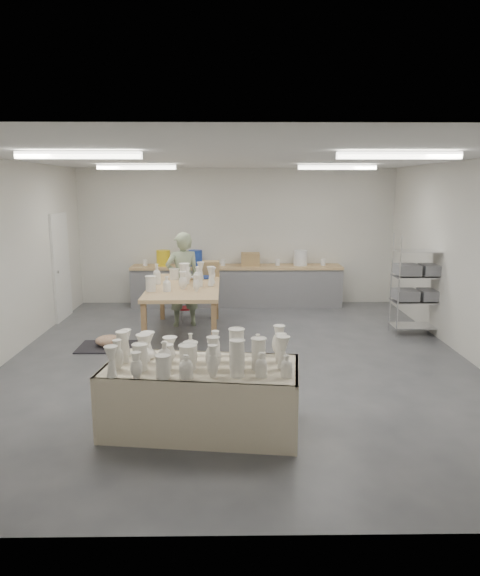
{
  "coord_description": "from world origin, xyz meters",
  "views": [
    {
      "loc": [
        -0.07,
        -7.44,
        2.59
      ],
      "look_at": [
        0.03,
        0.37,
        1.05
      ],
      "focal_mm": 32.0,
      "sensor_mm": 36.0,
      "label": 1
    }
  ],
  "objects_px": {
    "work_table": "(187,284)",
    "potter": "(183,280)",
    "red_stool": "(185,309)",
    "drying_table": "(202,392)"
  },
  "relations": [
    {
      "from": "work_table",
      "to": "red_stool",
      "type": "height_order",
      "value": "work_table"
    },
    {
      "from": "work_table",
      "to": "potter",
      "type": "relative_size",
      "value": 1.38
    },
    {
      "from": "drying_table",
      "to": "red_stool",
      "type": "bearing_deg",
      "value": 104.5
    },
    {
      "from": "red_stool",
      "to": "work_table",
      "type": "bearing_deg",
      "value": -81.35
    },
    {
      "from": "work_table",
      "to": "red_stool",
      "type": "distance_m",
      "value": 1.08
    },
    {
      "from": "work_table",
      "to": "potter",
      "type": "distance_m",
      "value": 0.59
    },
    {
      "from": "drying_table",
      "to": "work_table",
      "type": "relative_size",
      "value": 0.89
    },
    {
      "from": "work_table",
      "to": "potter",
      "type": "height_order",
      "value": "potter"
    },
    {
      "from": "potter",
      "to": "red_stool",
      "type": "bearing_deg",
      "value": -105.59
    },
    {
      "from": "drying_table",
      "to": "potter",
      "type": "bearing_deg",
      "value": 104.97
    }
  ]
}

